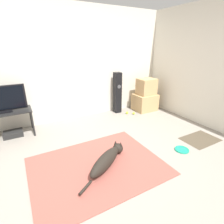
{
  "coord_description": "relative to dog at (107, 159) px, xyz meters",
  "views": [
    {
      "loc": [
        -0.98,
        -1.91,
        1.72
      ],
      "look_at": [
        0.6,
        0.94,
        0.45
      ],
      "focal_mm": 28.0,
      "sensor_mm": 36.0,
      "label": 1
    }
  ],
  "objects": [
    {
      "name": "frisbee",
      "position": [
        1.32,
        -0.26,
        -0.11
      ],
      "size": [
        0.24,
        0.24,
        0.03
      ],
      "color": "#199E7A",
      "rests_on": "ground_plane"
    },
    {
      "name": "tv",
      "position": [
        -1.28,
        1.74,
        0.65
      ],
      "size": [
        0.84,
        0.2,
        0.5
      ],
      "color": "black",
      "rests_on": "tv_stand"
    },
    {
      "name": "wall_back",
      "position": [
        -0.01,
        2.08,
        1.16
      ],
      "size": [
        8.0,
        0.06,
        2.55
      ],
      "color": "beige",
      "rests_on": "ground_plane"
    },
    {
      "name": "tennis_ball_near_speaker",
      "position": [
        1.44,
        1.62,
        -0.09
      ],
      "size": [
        0.07,
        0.07,
        0.07
      ],
      "color": "#C6E033",
      "rests_on": "ground_plane"
    },
    {
      "name": "game_console",
      "position": [
        -1.21,
        1.74,
        -0.07
      ],
      "size": [
        0.36,
        0.27,
        0.1
      ],
      "color": "black",
      "rests_on": "ground_plane"
    },
    {
      "name": "ground_plane",
      "position": [
        -0.01,
        -0.02,
        -0.12
      ],
      "size": [
        12.0,
        12.0,
        0.0
      ],
      "primitive_type": "plane",
      "color": "gray"
    },
    {
      "name": "cardboard_box_upper",
      "position": [
        2.04,
        1.63,
        0.54
      ],
      "size": [
        0.46,
        0.38,
        0.43
      ],
      "color": "tan",
      "rests_on": "cardboard_box_lower"
    },
    {
      "name": "area_rug",
      "position": [
        -0.13,
        0.07,
        -0.11
      ],
      "size": [
        1.91,
        1.47,
        0.01
      ],
      "color": "#934C42",
      "rests_on": "ground_plane"
    },
    {
      "name": "tv_stand",
      "position": [
        -1.28,
        1.74,
        0.34
      ],
      "size": [
        0.95,
        0.46,
        0.53
      ],
      "color": "black",
      "rests_on": "ground_plane"
    },
    {
      "name": "tennis_ball_by_boxes",
      "position": [
        1.57,
        1.51,
        -0.09
      ],
      "size": [
        0.07,
        0.07,
        0.07
      ],
      "color": "#C6E033",
      "rests_on": "ground_plane"
    },
    {
      "name": "door_mat",
      "position": [
        1.94,
        -0.17,
        -0.12
      ],
      "size": [
        0.69,
        0.48,
        0.01
      ],
      "color": "#4C4233",
      "rests_on": "ground_plane"
    },
    {
      "name": "cardboard_box_lower",
      "position": [
        2.04,
        1.64,
        0.1
      ],
      "size": [
        0.59,
        0.49,
        0.45
      ],
      "color": "tan",
      "rests_on": "ground_plane"
    },
    {
      "name": "floor_speaker",
      "position": [
        1.28,
        1.87,
        0.41
      ],
      "size": [
        0.17,
        0.17,
        1.06
      ],
      "color": "black",
      "rests_on": "ground_plane"
    },
    {
      "name": "dog",
      "position": [
        0.0,
        0.0,
        0.0
      ],
      "size": [
        0.97,
        0.67,
        0.22
      ],
      "color": "black",
      "rests_on": "area_rug"
    }
  ]
}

